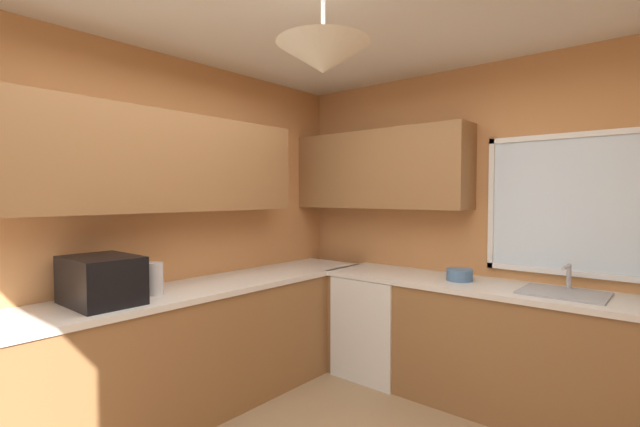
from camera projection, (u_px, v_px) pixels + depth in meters
room_shell at (330, 163)px, 2.62m from camera, size 3.55×4.10×2.69m
counter_run_left at (166, 357)px, 3.01m from camera, size 0.65×3.71×0.91m
counter_run_back at (489, 345)px, 3.25m from camera, size 2.64×0.65×0.91m
dishwasher at (378, 325)px, 3.84m from camera, size 0.60×0.60×0.86m
microwave at (101, 280)px, 2.66m from camera, size 0.48×0.36×0.29m
kettle at (155, 279)px, 2.90m from camera, size 0.11×0.11×0.21m
sink_assembly at (564, 292)px, 2.92m from camera, size 0.52×0.40×0.19m
bowl at (460, 275)px, 3.38m from camera, size 0.20×0.20×0.09m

